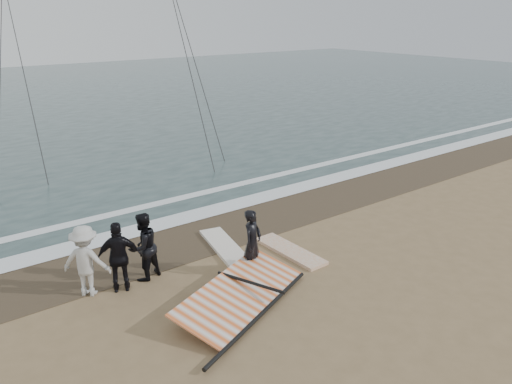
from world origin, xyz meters
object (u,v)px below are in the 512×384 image
Objects in this scene: man_main at (252,242)px; board_cream at (225,247)px; sail_rig at (234,294)px; board_white at (290,251)px.

man_main reaches higher than board_cream.
sail_rig is (-1.35, -2.47, 0.14)m from board_cream.
board_white is at bearing -32.52° from board_cream.
man_main is 1.75m from board_white.
sail_rig is (-2.69, -1.16, 0.15)m from board_white.
man_main reaches higher than board_white.
sail_rig is (-1.16, -0.87, -0.67)m from man_main.
sail_rig reaches higher than board_cream.
man_main is at bearing -84.76° from board_cream.
board_cream reaches higher than board_white.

